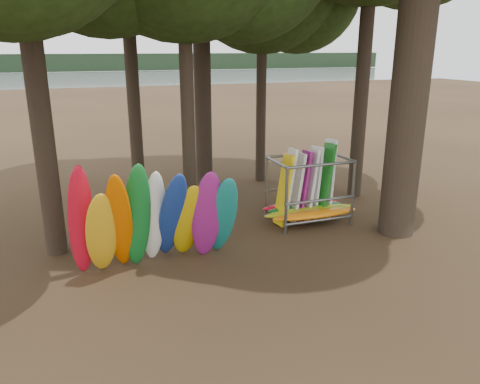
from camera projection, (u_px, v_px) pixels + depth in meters
name	position (u px, v px, depth m)	size (l,w,h in m)	color
ground	(265.00, 256.00, 12.65)	(120.00, 120.00, 0.00)	#47331E
lake	(102.00, 87.00, 66.57)	(160.00, 160.00, 0.00)	gray
far_shore	(86.00, 62.00, 110.91)	(160.00, 4.00, 4.00)	black
kayak_row	(157.00, 220.00, 11.50)	(4.23, 2.19, 3.10)	red
storage_rack	(308.00, 193.00, 14.90)	(3.20, 1.52, 2.60)	slate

